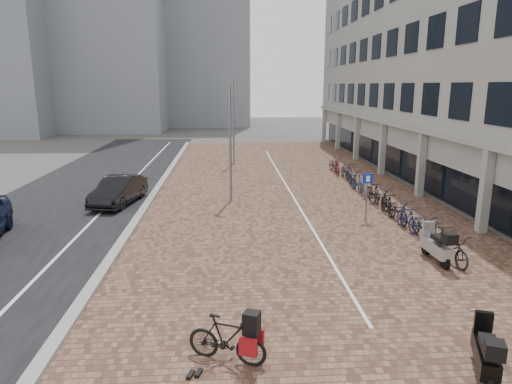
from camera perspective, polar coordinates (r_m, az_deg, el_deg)
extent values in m
plane|color=#474442|center=(13.91, 1.59, -10.92)|extent=(140.00, 140.00, 0.00)
cube|color=brown|center=(25.49, 3.64, 0.32)|extent=(14.50, 42.00, 0.04)
cube|color=black|center=(26.47, -20.71, -0.04)|extent=(8.00, 50.00, 0.03)
cube|color=gray|center=(25.58, -12.34, 0.22)|extent=(0.35, 42.00, 0.14)
cube|color=white|center=(25.95, -16.49, 0.06)|extent=(0.12, 44.00, 0.00)
cube|color=white|center=(25.51, 4.09, 0.38)|extent=(0.10, 30.00, 0.00)
cube|color=#999994|center=(32.08, 23.75, 17.19)|extent=(8.00, 40.00, 13.00)
cube|color=black|center=(30.86, 16.93, 5.23)|extent=(0.15, 38.00, 3.20)
cube|color=#999994|center=(30.61, 16.80, 8.48)|extent=(1.60, 38.00, 0.30)
cube|color=#999994|center=(19.81, 26.73, 0.17)|extent=(0.35, 0.35, 3.40)
cube|color=#999994|center=(25.06, 19.93, 3.27)|extent=(0.35, 0.35, 3.40)
cube|color=#999994|center=(30.59, 15.52, 5.25)|extent=(0.35, 0.35, 3.40)
cube|color=#999994|center=(36.27, 12.46, 6.60)|extent=(0.35, 0.35, 3.40)
cube|color=#999994|center=(42.04, 10.22, 7.57)|extent=(0.35, 0.35, 3.40)
cube|color=#999994|center=(47.86, 8.52, 8.30)|extent=(0.35, 0.35, 3.40)
cube|color=gray|center=(68.09, -6.32, 19.32)|extent=(12.00, 10.00, 26.00)
cube|color=gray|center=(60.17, -29.16, 15.73)|extent=(10.00, 10.00, 20.00)
imported|color=black|center=(23.21, -16.78, 0.19)|extent=(2.21, 4.33, 1.36)
imported|color=black|center=(10.00, -3.67, -17.88)|extent=(1.81, 1.12, 1.05)
cube|color=black|center=(9.77, -3.71, -15.51)|extent=(0.40, 0.39, 0.47)
cube|color=maroon|center=(9.98, -5.00, -17.64)|extent=(0.38, 0.24, 0.37)
cube|color=maroon|center=(9.98, -2.35, -17.61)|extent=(0.38, 0.24, 0.37)
cylinder|color=slate|center=(20.09, 13.65, -0.83)|extent=(0.07, 0.07, 1.88)
cube|color=#0B2794|center=(19.87, 13.81, 1.65)|extent=(0.43, 0.13, 0.43)
cylinder|color=slate|center=(22.41, -3.23, 6.06)|extent=(0.12, 0.12, 5.80)
cylinder|color=slate|center=(33.31, -2.83, 8.61)|extent=(0.12, 0.12, 6.04)
imported|color=black|center=(16.28, 23.13, -6.40)|extent=(0.92, 2.04, 1.04)
imported|color=black|center=(17.30, 21.76, -5.12)|extent=(0.59, 1.77, 1.05)
imported|color=black|center=(18.27, 20.10, -4.05)|extent=(0.84, 2.02, 1.04)
imported|color=#15173A|center=(19.22, 18.30, -3.05)|extent=(0.62, 1.78, 1.05)
imported|color=black|center=(20.29, 17.38, -2.16)|extent=(0.71, 1.98, 1.04)
imported|color=black|center=(21.29, 16.03, -1.34)|extent=(0.56, 1.76, 1.05)
imported|color=black|center=(22.36, 15.15, -0.62)|extent=(1.04, 2.07, 1.04)
imported|color=black|center=(23.44, 14.46, 0.07)|extent=(0.56, 1.76, 1.05)
imported|color=#575550|center=(24.46, 13.28, 0.66)|extent=(0.98, 2.05, 1.04)
imported|color=#16223C|center=(25.53, 12.51, 1.24)|extent=(0.61, 1.78, 1.05)
imported|color=#222127|center=(26.64, 12.01, 1.74)|extent=(0.85, 2.02, 1.04)
imported|color=black|center=(27.76, 11.61, 2.23)|extent=(0.64, 1.78, 1.05)
imported|color=#222327|center=(28.86, 11.12, 2.66)|extent=(0.75, 1.99, 1.04)
imported|color=#4E141B|center=(29.89, 10.05, 3.07)|extent=(0.56, 1.77, 1.05)
imported|color=black|center=(31.02, 9.80, 3.44)|extent=(0.88, 2.03, 1.04)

